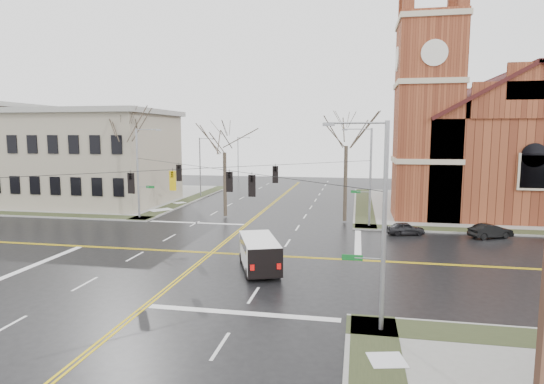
% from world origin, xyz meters
% --- Properties ---
extents(ground, '(120.00, 120.00, 0.00)m').
position_xyz_m(ground, '(0.00, 0.00, 0.00)').
color(ground, black).
rests_on(ground, ground).
extents(sidewalks, '(80.00, 80.00, 0.17)m').
position_xyz_m(sidewalks, '(0.00, 0.00, 0.08)').
color(sidewalks, gray).
rests_on(sidewalks, ground).
extents(road_markings, '(100.00, 100.00, 0.01)m').
position_xyz_m(road_markings, '(0.00, 0.00, 0.01)').
color(road_markings, gold).
rests_on(road_markings, ground).
extents(church, '(24.28, 27.48, 27.50)m').
position_xyz_m(church, '(24.76, 24.78, 8.43)').
color(church, maroon).
rests_on(church, ground).
extents(civic_building_a, '(18.00, 14.00, 11.00)m').
position_xyz_m(civic_building_a, '(-22.00, 20.00, 5.50)').
color(civic_building_a, '#9E927D').
rests_on(civic_building_a, ground).
extents(signal_pole_ne, '(2.75, 0.22, 9.00)m').
position_xyz_m(signal_pole_ne, '(11.32, 11.50, 4.95)').
color(signal_pole_ne, gray).
rests_on(signal_pole_ne, ground).
extents(signal_pole_nw, '(2.75, 0.22, 9.00)m').
position_xyz_m(signal_pole_nw, '(-11.32, 11.50, 4.95)').
color(signal_pole_nw, gray).
rests_on(signal_pole_nw, ground).
extents(signal_pole_se, '(2.75, 0.22, 9.00)m').
position_xyz_m(signal_pole_se, '(11.32, -11.50, 4.95)').
color(signal_pole_se, gray).
rests_on(signal_pole_se, ground).
extents(span_wires, '(23.02, 23.02, 0.03)m').
position_xyz_m(span_wires, '(0.00, 0.00, 6.20)').
color(span_wires, black).
rests_on(span_wires, ground).
extents(traffic_signals, '(8.21, 8.26, 1.30)m').
position_xyz_m(traffic_signals, '(-0.00, -0.67, 5.45)').
color(traffic_signals, black).
rests_on(traffic_signals, ground).
extents(streetlight_north_a, '(2.30, 0.20, 8.00)m').
position_xyz_m(streetlight_north_a, '(-10.65, 28.00, 4.47)').
color(streetlight_north_a, gray).
rests_on(streetlight_north_a, ground).
extents(streetlight_north_b, '(2.30, 0.20, 8.00)m').
position_xyz_m(streetlight_north_b, '(-10.65, 48.00, 4.47)').
color(streetlight_north_b, gray).
rests_on(streetlight_north_b, ground).
extents(cargo_van, '(3.80, 5.72, 2.04)m').
position_xyz_m(cargo_van, '(4.25, -3.29, 1.21)').
color(cargo_van, white).
rests_on(cargo_van, ground).
extents(parked_car_a, '(3.44, 2.03, 1.10)m').
position_xyz_m(parked_car_a, '(14.48, 8.82, 0.55)').
color(parked_car_a, black).
rests_on(parked_car_a, ground).
extents(parked_car_b, '(3.80, 2.63, 1.19)m').
position_xyz_m(parked_car_b, '(21.32, 8.87, 0.59)').
color(parked_car_b, black).
rests_on(parked_car_b, ground).
extents(tree_nw_far, '(4.00, 4.00, 11.97)m').
position_xyz_m(tree_nw_far, '(-13.44, 13.61, 8.66)').
color(tree_nw_far, '#332820').
rests_on(tree_nw_far, ground).
extents(tree_nw_near, '(4.00, 4.00, 9.87)m').
position_xyz_m(tree_nw_near, '(-3.09, 13.92, 7.16)').
color(tree_nw_near, '#332820').
rests_on(tree_nw_near, ground).
extents(tree_ne, '(4.00, 4.00, 10.99)m').
position_xyz_m(tree_ne, '(9.19, 13.52, 7.96)').
color(tree_ne, '#332820').
rests_on(tree_ne, ground).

